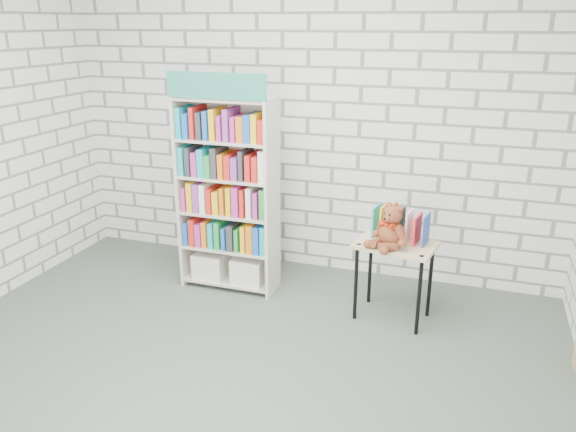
% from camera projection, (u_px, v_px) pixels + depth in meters
% --- Properties ---
extents(ground, '(4.50, 4.50, 0.00)m').
position_uv_depth(ground, '(216.00, 384.00, 3.60)').
color(ground, '#445144').
rests_on(ground, ground).
extents(room_shell, '(4.52, 4.02, 2.81)m').
position_uv_depth(room_shell, '(201.00, 104.00, 3.01)').
color(room_shell, silver).
rests_on(room_shell, ground).
extents(bookshelf, '(0.82, 0.32, 1.84)m').
position_uv_depth(bookshelf, '(228.00, 194.00, 4.68)').
color(bookshelf, beige).
rests_on(bookshelf, ground).
extents(display_table, '(0.64, 0.49, 0.62)m').
position_uv_depth(display_table, '(395.00, 254.00, 4.24)').
color(display_table, tan).
rests_on(display_table, ground).
extents(table_books, '(0.43, 0.24, 0.24)m').
position_uv_depth(table_books, '(401.00, 224.00, 4.25)').
color(table_books, teal).
rests_on(table_books, display_table).
extents(teddy_bear, '(0.32, 0.31, 0.33)m').
position_uv_depth(teddy_bear, '(390.00, 230.00, 4.10)').
color(teddy_bear, brown).
rests_on(teddy_bear, display_table).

